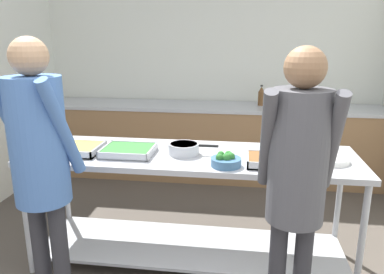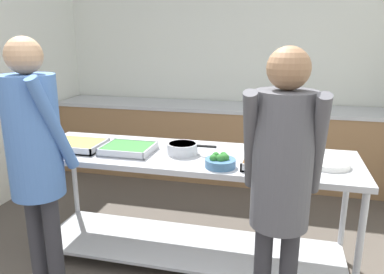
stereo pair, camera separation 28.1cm
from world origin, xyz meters
The scene contains 12 objects.
wall_rear centered at (0.00, 3.80, 1.32)m, with size 4.34×0.06×2.65m.
back_counter centered at (0.00, 3.43, 0.46)m, with size 4.18×0.65×0.91m.
serving_counter centered at (0.06, 1.56, 0.60)m, with size 2.42×0.73×0.89m.
serving_tray_roast centered at (-0.83, 1.47, 0.91)m, with size 0.44×0.31×0.05m.
serving_tray_vegetables centered at (-0.39, 1.48, 0.91)m, with size 0.37×0.31×0.05m.
sauce_pan centered at (0.02, 1.54, 0.93)m, with size 0.36×0.22×0.08m.
broccoli_bowl centered at (0.33, 1.33, 0.93)m, with size 0.20×0.20×0.10m.
serving_tray_greens centered at (0.66, 1.40, 0.91)m, with size 0.39×0.28×0.05m.
plate_stack centered at (1.03, 1.52, 0.91)m, with size 0.27×0.27×0.04m.
guest_serving_left centered at (-0.70, 0.85, 1.08)m, with size 0.45×0.39×1.73m.
guest_serving_right centered at (0.72, 0.86, 1.06)m, with size 0.40×0.32×1.68m.
water_bottle centered at (0.64, 3.49, 1.02)m, with size 0.08×0.08×0.25m.
Camera 1 is at (0.44, -1.03, 1.73)m, focal length 35.00 mm.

